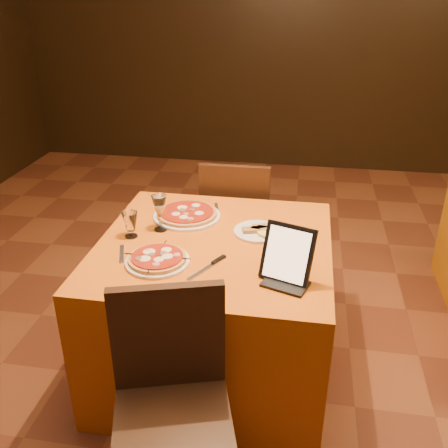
% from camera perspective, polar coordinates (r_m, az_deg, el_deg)
% --- Properties ---
extents(floor, '(6.00, 7.00, 0.01)m').
position_cam_1_polar(floor, '(2.65, 6.17, -19.18)').
color(floor, '#5E2D19').
rests_on(floor, ground).
extents(wall_back, '(6.00, 0.01, 2.80)m').
position_cam_1_polar(wall_back, '(5.39, 9.70, 20.77)').
color(wall_back, black).
rests_on(wall_back, floor).
extents(main_table, '(1.10, 1.10, 0.75)m').
position_cam_1_polar(main_table, '(2.58, -1.04, -9.45)').
color(main_table, '#CD5E0D').
rests_on(main_table, floor).
extents(chair_main_near, '(0.56, 0.56, 0.91)m').
position_cam_1_polar(chair_main_near, '(1.92, -5.87, -21.66)').
color(chair_main_near, black).
rests_on(chair_main_near, floor).
extents(chair_main_far, '(0.47, 0.47, 0.91)m').
position_cam_1_polar(chair_main_far, '(3.24, 1.62, 0.19)').
color(chair_main_far, black).
rests_on(chair_main_far, floor).
extents(pizza_near, '(0.29, 0.29, 0.03)m').
position_cam_1_polar(pizza_near, '(2.22, -7.62, -4.08)').
color(pizza_near, white).
rests_on(pizza_near, main_table).
extents(pizza_far, '(0.35, 0.35, 0.03)m').
position_cam_1_polar(pizza_far, '(2.63, -4.26, 1.07)').
color(pizza_far, white).
rests_on(pizza_far, main_table).
extents(cutlet_dish, '(0.24, 0.24, 0.03)m').
position_cam_1_polar(cutlet_dish, '(2.46, 3.87, -0.74)').
color(cutlet_dish, white).
rests_on(cutlet_dish, main_table).
extents(wine_glass, '(0.11, 0.11, 0.19)m').
position_cam_1_polar(wine_glass, '(2.47, -7.35, 1.30)').
color(wine_glass, '#EED587').
rests_on(wine_glass, main_table).
extents(water_glass, '(0.08, 0.08, 0.13)m').
position_cam_1_polar(water_glass, '(2.44, -10.65, -0.08)').
color(water_glass, silver).
rests_on(water_glass, main_table).
extents(tablet, '(0.23, 0.16, 0.24)m').
position_cam_1_polar(tablet, '(2.05, 7.27, -3.40)').
color(tablet, black).
rests_on(tablet, main_table).
extents(knife, '(0.13, 0.22, 0.01)m').
position_cam_1_polar(knife, '(2.16, -2.05, -5.12)').
color(knife, silver).
rests_on(knife, main_table).
extents(fork_near, '(0.07, 0.16, 0.01)m').
position_cam_1_polar(fork_near, '(2.32, -11.61, -3.37)').
color(fork_near, silver).
rests_on(fork_near, main_table).
extents(fork_far, '(0.06, 0.15, 0.01)m').
position_cam_1_polar(fork_far, '(2.71, -0.82, 1.72)').
color(fork_far, silver).
rests_on(fork_far, main_table).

